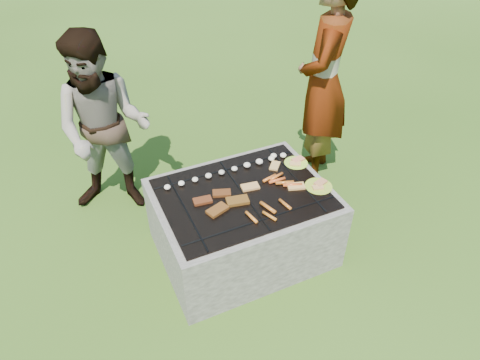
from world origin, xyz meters
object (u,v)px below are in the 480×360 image
(fire_pit, at_px, (243,225))
(bystander, at_px, (105,129))
(plate_near, at_px, (319,186))
(plate_far, at_px, (296,163))
(cook, at_px, (324,83))

(fire_pit, bearing_deg, bystander, 128.09)
(fire_pit, distance_m, plate_near, 0.67)
(fire_pit, distance_m, plate_far, 0.67)
(cook, bearing_deg, plate_near, 9.07)
(plate_far, relative_size, plate_near, 0.87)
(fire_pit, height_order, cook, cook)
(plate_far, distance_m, cook, 0.83)
(plate_far, xyz_separation_m, bystander, (-1.35, 0.84, 0.20))
(plate_far, bearing_deg, bystander, 148.18)
(bystander, bearing_deg, cook, 14.95)
(cook, bearing_deg, fire_pit, -16.66)
(plate_near, bearing_deg, cook, 56.84)
(fire_pit, bearing_deg, plate_far, 16.72)
(plate_far, height_order, bystander, bystander)
(plate_far, bearing_deg, cook, 42.49)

